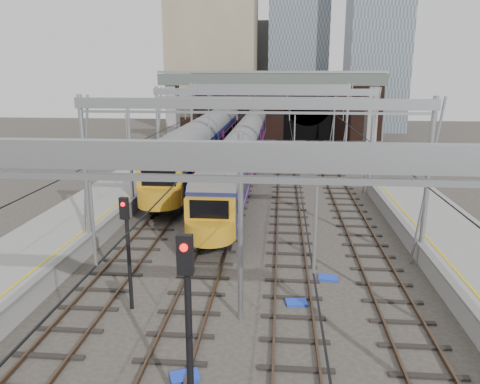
# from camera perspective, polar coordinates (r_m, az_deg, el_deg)

# --- Properties ---
(ground) EXTENTS (160.00, 160.00, 0.00)m
(ground) POSITION_cam_1_polar(r_m,az_deg,el_deg) (16.52, -0.57, -18.59)
(ground) COLOR #38332D
(ground) RESTS_ON ground
(tracks) EXTENTS (14.40, 80.00, 0.22)m
(tracks) POSITION_cam_1_polar(r_m,az_deg,el_deg) (30.20, 2.19, -2.96)
(tracks) COLOR #4C3828
(tracks) RESTS_ON ground
(overhead_line) EXTENTS (16.80, 80.00, 8.00)m
(overhead_line) POSITION_cam_1_polar(r_m,az_deg,el_deg) (35.40, 2.82, 10.39)
(overhead_line) COLOR gray
(overhead_line) RESTS_ON ground
(retaining_wall) EXTENTS (28.00, 2.75, 9.00)m
(retaining_wall) POSITION_cam_1_polar(r_m,az_deg,el_deg) (65.90, 5.10, 10.20)
(retaining_wall) COLOR #321C16
(retaining_wall) RESTS_ON ground
(overbridge) EXTENTS (28.00, 3.00, 9.25)m
(overbridge) POSITION_cam_1_polar(r_m,az_deg,el_deg) (59.85, 3.78, 12.63)
(overbridge) COLOR gray
(overbridge) RESTS_ON ground
(city_skyline) EXTENTS (37.50, 27.50, 60.00)m
(city_skyline) POSITION_cam_1_polar(r_m,az_deg,el_deg) (84.69, 6.27, 19.72)
(city_skyline) COLOR tan
(city_skyline) RESTS_ON ground
(train_main) EXTENTS (2.58, 59.82, 4.52)m
(train_main) POSITION_cam_1_polar(r_m,az_deg,el_deg) (51.89, 1.25, 6.97)
(train_main) COLOR black
(train_main) RESTS_ON ground
(train_second) EXTENTS (2.90, 66.97, 4.95)m
(train_second) POSITION_cam_1_polar(r_m,az_deg,el_deg) (61.53, -1.92, 8.29)
(train_second) COLOR black
(train_second) RESTS_ON ground
(signal_near_left) EXTENTS (0.35, 0.46, 4.56)m
(signal_near_left) POSITION_cam_1_polar(r_m,az_deg,el_deg) (18.17, -13.59, -5.62)
(signal_near_left) COLOR black
(signal_near_left) RESTS_ON ground
(signal_near_centre) EXTENTS (0.39, 0.48, 5.38)m
(signal_near_centre) POSITION_cam_1_polar(r_m,az_deg,el_deg) (11.76, -6.38, -14.38)
(signal_near_centre) COLOR black
(signal_near_centre) RESTS_ON ground
(equip_cover_a) EXTENTS (1.02, 0.87, 0.10)m
(equip_cover_a) POSITION_cam_1_polar(r_m,az_deg,el_deg) (15.32, -6.77, -21.43)
(equip_cover_a) COLOR blue
(equip_cover_a) RESTS_ON ground
(equip_cover_b) EXTENTS (0.91, 0.71, 0.10)m
(equip_cover_b) POSITION_cam_1_polar(r_m,az_deg,el_deg) (19.38, 6.89, -13.22)
(equip_cover_b) COLOR blue
(equip_cover_b) RESTS_ON ground
(equip_cover_c) EXTENTS (0.93, 0.72, 0.10)m
(equip_cover_c) POSITION_cam_1_polar(r_m,az_deg,el_deg) (21.69, 10.69, -10.25)
(equip_cover_c) COLOR blue
(equip_cover_c) RESTS_ON ground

